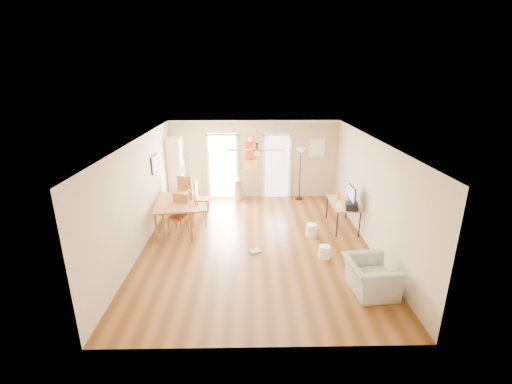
{
  "coord_description": "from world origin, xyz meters",
  "views": [
    {
      "loc": [
        -0.15,
        -7.86,
        4.03
      ],
      "look_at": [
        0.0,
        0.6,
        1.15
      ],
      "focal_mm": 24.6,
      "sensor_mm": 36.0,
      "label": 1
    }
  ],
  "objects_px": {
    "dining_table": "(176,216)",
    "wastebasket_b": "(324,252)",
    "dining_chair_near": "(178,215)",
    "dining_chair_right_b": "(198,208)",
    "dining_chair_far": "(187,191)",
    "torchiere_lamp": "(300,174)",
    "armchair": "(370,277)",
    "bookshelf": "(177,169)",
    "dining_chair_right_a": "(202,197)",
    "computer_desk": "(342,215)",
    "printer": "(352,206)",
    "trash_can": "(238,190)",
    "wastebasket_a": "(311,230)"
  },
  "relations": [
    {
      "from": "dining_chair_near",
      "to": "armchair",
      "type": "relative_size",
      "value": 1.05
    },
    {
      "from": "dining_chair_right_b",
      "to": "torchiere_lamp",
      "type": "xyz_separation_m",
      "value": [
        3.1,
        2.02,
        0.37
      ]
    },
    {
      "from": "bookshelf",
      "to": "dining_chair_far",
      "type": "bearing_deg",
      "value": -64.64
    },
    {
      "from": "dining_table",
      "to": "dining_chair_right_b",
      "type": "height_order",
      "value": "dining_chair_right_b"
    },
    {
      "from": "bookshelf",
      "to": "torchiere_lamp",
      "type": "height_order",
      "value": "bookshelf"
    },
    {
      "from": "dining_chair_far",
      "to": "dining_chair_right_b",
      "type": "bearing_deg",
      "value": 118.33
    },
    {
      "from": "trash_can",
      "to": "computer_desk",
      "type": "relative_size",
      "value": 0.53
    },
    {
      "from": "computer_desk",
      "to": "printer",
      "type": "height_order",
      "value": "printer"
    },
    {
      "from": "bookshelf",
      "to": "torchiere_lamp",
      "type": "distance_m",
      "value": 4.02
    },
    {
      "from": "dining_chair_right_b",
      "to": "wastebasket_b",
      "type": "distance_m",
      "value": 3.71
    },
    {
      "from": "trash_can",
      "to": "torchiere_lamp",
      "type": "relative_size",
      "value": 0.4
    },
    {
      "from": "dining_table",
      "to": "wastebasket_b",
      "type": "height_order",
      "value": "dining_table"
    },
    {
      "from": "dining_chair_right_b",
      "to": "dining_chair_near",
      "type": "bearing_deg",
      "value": 123.68
    },
    {
      "from": "dining_table",
      "to": "wastebasket_b",
      "type": "xyz_separation_m",
      "value": [
        3.69,
        -1.61,
        -0.26
      ]
    },
    {
      "from": "bookshelf",
      "to": "dining_chair_far",
      "type": "xyz_separation_m",
      "value": [
        0.41,
        -0.7,
        -0.52
      ]
    },
    {
      "from": "dining_chair_right_b",
      "to": "armchair",
      "type": "distance_m",
      "value": 4.96
    },
    {
      "from": "bookshelf",
      "to": "trash_can",
      "type": "distance_m",
      "value": 2.1
    },
    {
      "from": "computer_desk",
      "to": "printer",
      "type": "relative_size",
      "value": 3.84
    },
    {
      "from": "dining_chair_near",
      "to": "trash_can",
      "type": "bearing_deg",
      "value": 78.3
    },
    {
      "from": "bookshelf",
      "to": "dining_chair_right_a",
      "type": "height_order",
      "value": "bookshelf"
    },
    {
      "from": "dining_chair_near",
      "to": "torchiere_lamp",
      "type": "height_order",
      "value": "torchiere_lamp"
    },
    {
      "from": "dining_chair_right_b",
      "to": "wastebasket_a",
      "type": "distance_m",
      "value": 3.16
    },
    {
      "from": "dining_chair_right_a",
      "to": "armchair",
      "type": "height_order",
      "value": "dining_chair_right_a"
    },
    {
      "from": "dining_chair_right_b",
      "to": "wastebasket_b",
      "type": "xyz_separation_m",
      "value": [
        3.14,
        -1.94,
        -0.35
      ]
    },
    {
      "from": "dining_chair_near",
      "to": "wastebasket_b",
      "type": "xyz_separation_m",
      "value": [
        3.58,
        -1.37,
        -0.37
      ]
    },
    {
      "from": "dining_table",
      "to": "trash_can",
      "type": "distance_m",
      "value": 2.82
    },
    {
      "from": "dining_table",
      "to": "torchiere_lamp",
      "type": "bearing_deg",
      "value": 32.83
    },
    {
      "from": "trash_can",
      "to": "armchair",
      "type": "xyz_separation_m",
      "value": [
        2.69,
        -5.23,
        -0.03
      ]
    },
    {
      "from": "dining_chair_right_a",
      "to": "dining_chair_right_b",
      "type": "distance_m",
      "value": 0.93
    },
    {
      "from": "dining_chair_near",
      "to": "trash_can",
      "type": "relative_size",
      "value": 1.48
    },
    {
      "from": "bookshelf",
      "to": "dining_chair_right_a",
      "type": "distance_m",
      "value": 1.53
    },
    {
      "from": "bookshelf",
      "to": "printer",
      "type": "relative_size",
      "value": 6.14
    },
    {
      "from": "torchiere_lamp",
      "to": "wastebasket_a",
      "type": "bearing_deg",
      "value": -91.2
    },
    {
      "from": "dining_chair_right_a",
      "to": "wastebasket_b",
      "type": "xyz_separation_m",
      "value": [
        3.14,
        -2.87,
        -0.33
      ]
    },
    {
      "from": "torchiere_lamp",
      "to": "computer_desk",
      "type": "relative_size",
      "value": 1.31
    },
    {
      "from": "dining_table",
      "to": "bookshelf",
      "type": "bearing_deg",
      "value": 98.98
    },
    {
      "from": "dining_chair_near",
      "to": "wastebasket_a",
      "type": "height_order",
      "value": "dining_chair_near"
    },
    {
      "from": "dining_chair_right_a",
      "to": "printer",
      "type": "height_order",
      "value": "dining_chair_right_a"
    },
    {
      "from": "dining_chair_right_b",
      "to": "wastebasket_b",
      "type": "relative_size",
      "value": 3.37
    },
    {
      "from": "dining_chair_far",
      "to": "trash_can",
      "type": "relative_size",
      "value": 1.55
    },
    {
      "from": "trash_can",
      "to": "armchair",
      "type": "bearing_deg",
      "value": -62.82
    },
    {
      "from": "trash_can",
      "to": "torchiere_lamp",
      "type": "height_order",
      "value": "torchiere_lamp"
    },
    {
      "from": "trash_can",
      "to": "computer_desk",
      "type": "distance_m",
      "value": 3.65
    },
    {
      "from": "dining_chair_far",
      "to": "dining_chair_right_a",
      "type": "bearing_deg",
      "value": 150.42
    },
    {
      "from": "printer",
      "to": "wastebasket_b",
      "type": "bearing_deg",
      "value": -117.19
    },
    {
      "from": "dining_chair_near",
      "to": "printer",
      "type": "bearing_deg",
      "value": 16.89
    },
    {
      "from": "dining_chair_near",
      "to": "dining_chair_right_b",
      "type": "bearing_deg",
      "value": 70.97
    },
    {
      "from": "armchair",
      "to": "bookshelf",
      "type": "bearing_deg",
      "value": 35.96
    },
    {
      "from": "torchiere_lamp",
      "to": "armchair",
      "type": "distance_m",
      "value": 5.34
    },
    {
      "from": "trash_can",
      "to": "wastebasket_a",
      "type": "relative_size",
      "value": 2.2
    }
  ]
}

